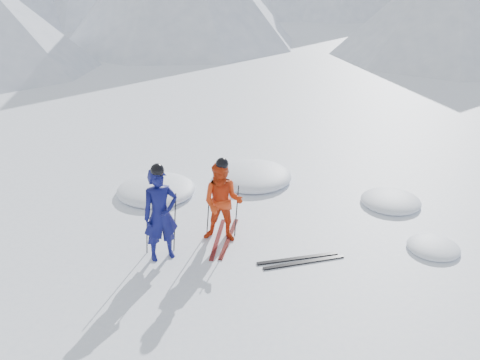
{
  "coord_description": "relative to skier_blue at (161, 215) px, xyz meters",
  "views": [
    {
      "loc": [
        -2.66,
        -9.57,
        5.64
      ],
      "look_at": [
        -1.89,
        0.5,
        1.1
      ],
      "focal_mm": 38.0,
      "sensor_mm": 36.0,
      "label": 1
    }
  ],
  "objects": [
    {
      "name": "ski_worn_left",
      "position": [
        1.12,
        0.6,
        -0.95
      ],
      "size": [
        0.41,
        1.69,
        0.03
      ],
      "primitive_type": "cube",
      "rotation": [
        0.0,
        0.0,
        -0.19
      ],
      "color": "black",
      "rests_on": "ground"
    },
    {
      "name": "ski_loose_b",
      "position": [
        2.8,
        -0.44,
        -0.95
      ],
      "size": [
        1.69,
        0.41,
        0.03
      ],
      "primitive_type": "cube",
      "rotation": [
        0.0,
        0.0,
        1.76
      ],
      "color": "black",
      "rests_on": "ground"
    },
    {
      "name": "pole_blue_left",
      "position": [
        -0.3,
        0.15,
        -0.32
      ],
      "size": [
        0.13,
        0.09,
        1.28
      ],
      "primitive_type": "cylinder",
      "rotation": [
        0.05,
        0.08,
        0.0
      ],
      "color": "black",
      "rests_on": "ground"
    },
    {
      "name": "ski_worn_right",
      "position": [
        1.36,
        0.6,
        -0.95
      ],
      "size": [
        0.53,
        1.67,
        0.03
      ],
      "primitive_type": "cube",
      "rotation": [
        0.0,
        0.0,
        -0.26
      ],
      "color": "black",
      "rests_on": "ground"
    },
    {
      "name": "ground",
      "position": [
        3.54,
        0.73,
        -0.97
      ],
      "size": [
        160.0,
        160.0,
        0.0
      ],
      "primitive_type": "plane",
      "color": "white",
      "rests_on": "ground"
    },
    {
      "name": "pole_red_left",
      "position": [
        0.94,
        0.85,
        -0.37
      ],
      "size": [
        0.12,
        0.09,
        1.18
      ],
      "primitive_type": "cylinder",
      "rotation": [
        0.06,
        0.08,
        0.0
      ],
      "color": "black",
      "rests_on": "ground"
    },
    {
      "name": "skier_red",
      "position": [
        1.24,
        0.6,
        -0.08
      ],
      "size": [
        0.99,
        0.85,
        1.77
      ],
      "primitive_type": "imported",
      "rotation": [
        0.0,
        0.0,
        -0.23
      ],
      "color": "red",
      "rests_on": "ground"
    },
    {
      "name": "pole_red_right",
      "position": [
        1.54,
        0.75,
        -0.37
      ],
      "size": [
        0.12,
        0.08,
        1.18
      ],
      "primitive_type": "cylinder",
      "rotation": [
        -0.05,
        0.08,
        0.0
      ],
      "color": "black",
      "rests_on": "ground"
    },
    {
      "name": "skier_blue",
      "position": [
        0.0,
        0.0,
        0.0
      ],
      "size": [
        0.82,
        0.69,
        1.93
      ],
      "primitive_type": "imported",
      "rotation": [
        0.0,
        0.0,
        0.37
      ],
      "color": "#0D1153",
      "rests_on": "ground"
    },
    {
      "name": "pole_blue_right",
      "position": [
        0.25,
        0.25,
        -0.32
      ],
      "size": [
        0.13,
        0.08,
        1.29
      ],
      "primitive_type": "cylinder",
      "rotation": [
        -0.04,
        0.08,
        0.0
      ],
      "color": "black",
      "rests_on": "ground"
    },
    {
      "name": "ski_loose_a",
      "position": [
        2.7,
        -0.29,
        -0.95
      ],
      "size": [
        1.69,
        0.36,
        0.03
      ],
      "primitive_type": "cube",
      "rotation": [
        0.0,
        0.0,
        1.73
      ],
      "color": "black",
      "rests_on": "ground"
    },
    {
      "name": "snow_lumps",
      "position": [
        1.9,
        3.0,
        -0.97
      ],
      "size": [
        7.51,
        5.46,
        0.47
      ],
      "color": "white",
      "rests_on": "ground"
    }
  ]
}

